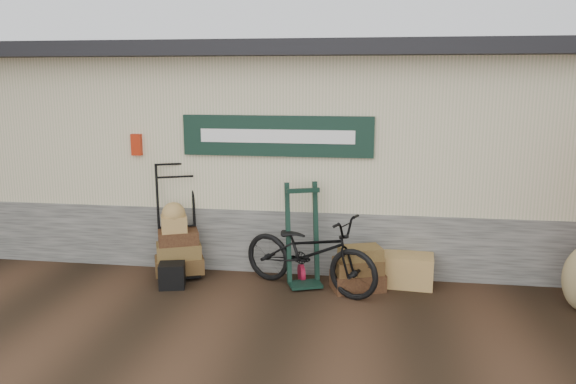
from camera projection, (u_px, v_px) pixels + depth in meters
The scene contains 8 objects.
ground at pixel (288, 301), 6.97m from camera, with size 80.00×80.00×0.00m, color black.
station_building at pixel (312, 146), 9.30m from camera, with size 14.40×4.10×3.20m.
porter_trolley at pixel (177, 219), 7.82m from camera, with size 0.79×0.59×1.58m, color black, non-canonical shape.
green_barrow at pixel (303, 235), 7.41m from camera, with size 0.49×0.42×1.37m, color black, non-canonical shape.
suitcase_stack at pixel (358, 268), 7.30m from camera, with size 0.66×0.42×0.58m, color #321910, non-canonical shape.
wicker_hamper at pixel (408, 270), 7.46m from camera, with size 0.65×0.42×0.42m, color olive.
black_trunk at pixel (172, 275), 7.39m from camera, with size 0.33×0.28×0.33m, color black.
bicycle at pixel (310, 248), 7.26m from camera, with size 1.94×0.68×1.13m, color black.
Camera 1 is at (0.96, -6.48, 2.73)m, focal length 35.00 mm.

